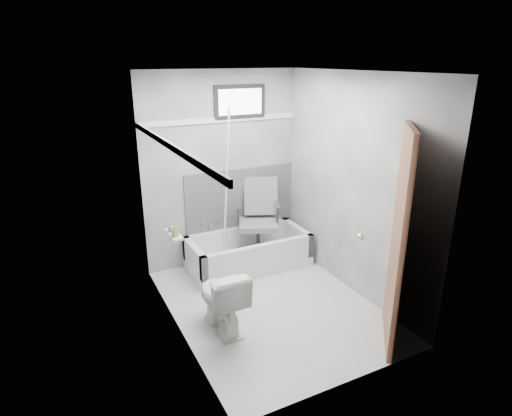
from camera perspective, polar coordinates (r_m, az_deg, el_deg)
floor at (r=4.72m, az=1.95°, el=-12.81°), size 2.60×2.60×0.00m
ceiling at (r=4.00m, az=2.36°, el=17.72°), size 2.60×2.60×0.00m
wall_back at (r=5.34m, az=-4.59°, el=5.05°), size 2.00×0.02×2.40m
wall_front at (r=3.21m, az=13.37°, el=-5.38°), size 2.00×0.02×2.40m
wall_left at (r=3.85m, az=-11.03°, el=-0.95°), size 0.02×2.60×2.40m
wall_right at (r=4.75m, az=12.80°, el=2.82°), size 0.02×2.60×2.40m
bathtub at (r=5.42m, az=-0.98°, el=-5.77°), size 1.50×0.70×0.42m
office_chair at (r=5.38m, az=0.24°, el=-1.47°), size 0.73×0.73×0.96m
toilet at (r=4.22m, az=-4.63°, el=-11.97°), size 0.38×0.67×0.65m
door at (r=3.96m, az=24.01°, el=-4.89°), size 0.78×0.78×2.00m
window at (r=5.28m, az=-2.18°, el=13.99°), size 0.66×0.04×0.40m
backerboard at (r=5.54m, az=-2.04°, el=1.32°), size 1.50×0.02×0.78m
trim_back at (r=5.21m, az=-4.72°, el=11.65°), size 2.00×0.02×0.06m
trim_left at (r=3.69m, az=-11.46°, el=8.15°), size 0.02×2.60×0.06m
pole at (r=5.15m, az=-3.97°, el=2.80°), size 0.02×0.30×1.93m
shelf at (r=4.22m, az=-10.88°, el=-3.48°), size 0.10×0.32×0.02m
soap_bottle_a at (r=4.12m, az=-10.76°, el=-3.05°), size 0.07×0.07×0.12m
soap_bottle_b at (r=4.25m, az=-11.29°, el=-2.47°), size 0.09×0.09×0.09m
faucet at (r=5.44m, az=-6.24°, el=-1.91°), size 0.26×0.10×0.16m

